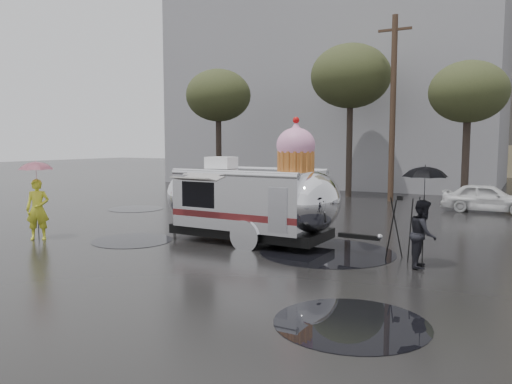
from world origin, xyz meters
The scene contains 14 objects.
ground centered at (0.00, 0.00, 0.00)m, with size 120.00×120.00×0.00m, color black.
puddles centered at (1.44, 1.08, 0.01)m, with size 15.16×11.28×0.01m.
grey_building centered at (-4.00, 24.00, 6.50)m, with size 22.00×12.00×13.00m, color gray.
utility_pole centered at (2.50, 14.00, 4.62)m, with size 1.60×0.28×9.00m.
tree_left centered at (-7.00, 13.00, 5.48)m, with size 3.64×3.64×6.95m.
tree_mid centered at (0.00, 15.00, 6.34)m, with size 4.20×4.20×8.03m.
tree_right centered at (6.00, 13.00, 5.06)m, with size 3.36×3.36×6.42m.
barricade_row centered at (-5.55, 9.96, 0.52)m, with size 4.30×0.80×1.00m.
airstream_trailer centered at (1.49, 1.85, 1.29)m, with size 6.84×2.62×3.68m.
person_left centered at (-4.30, -0.98, 0.91)m, with size 0.66×0.44×1.83m, color yellow.
umbrella_pink centered at (-4.30, -0.98, 1.96)m, with size 1.21×1.21×2.38m.
person_right centered at (6.45, 1.14, 0.80)m, with size 0.76×0.42×1.59m, color black.
umbrella_black centered at (6.45, 1.14, 1.97)m, with size 1.25×1.25×2.40m.
tripod centered at (5.79, 1.62, 0.98)m, with size 0.60×0.67×1.62m.
Camera 1 is at (8.60, -10.74, 2.92)m, focal length 35.00 mm.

